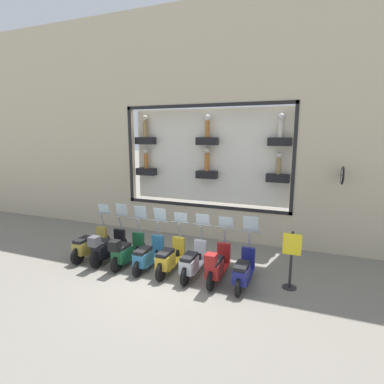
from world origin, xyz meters
The scene contains 11 objects.
ground_plane centered at (0.00, 0.00, 0.00)m, with size 120.00×120.00×0.00m, color gray.
building_facade centered at (3.60, 0.00, 4.29)m, with size 1.20×36.00×8.42m.
scooter_navy_0 centered at (0.26, -2.18, 0.42)m, with size 1.79×0.61×1.67m.
scooter_red_1 centered at (0.20, -1.47, 0.48)m, with size 1.80×0.60×1.58m.
scooter_silver_2 centered at (0.26, -0.76, 0.43)m, with size 1.80×0.60×1.59m.
scooter_yellow_3 centered at (0.26, -0.06, 0.43)m, with size 1.80×0.61×1.56m.
scooter_teal_4 centered at (0.26, 0.65, 0.42)m, with size 1.79×0.60×1.64m.
scooter_green_5 centered at (0.19, 1.36, 0.47)m, with size 1.79×0.60×1.66m.
scooter_black_6 centered at (0.20, 2.07, 0.48)m, with size 1.80×0.61×1.68m.
scooter_olive_7 centered at (0.26, 2.78, 0.44)m, with size 1.81×0.61×1.59m.
shop_sign_post centered at (0.54, -3.33, 0.81)m, with size 0.36×0.45×1.52m.
Camera 1 is at (-7.01, -3.56, 3.88)m, focal length 28.00 mm.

